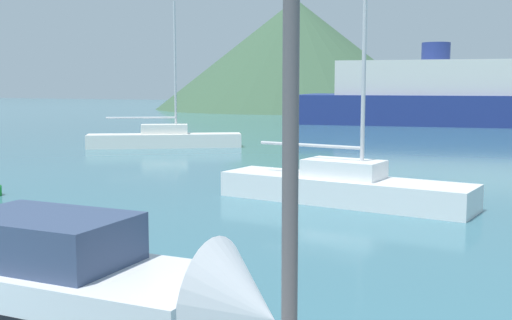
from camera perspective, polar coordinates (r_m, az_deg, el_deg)
motorboat_near at (r=10.23m, az=-13.85°, el=-10.64°), size 6.24×2.38×2.14m
sailboat_inner at (r=35.65m, az=-8.12°, el=1.91°), size 7.99×5.32×7.89m
sailboat_middle at (r=19.01m, az=7.80°, el=-2.22°), size 7.76×3.05×11.35m
ferry_distant at (r=58.73m, az=15.58°, el=5.49°), size 24.25×12.26×7.06m
hill_west at (r=91.81m, az=3.52°, el=9.37°), size 39.39×39.39×15.28m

